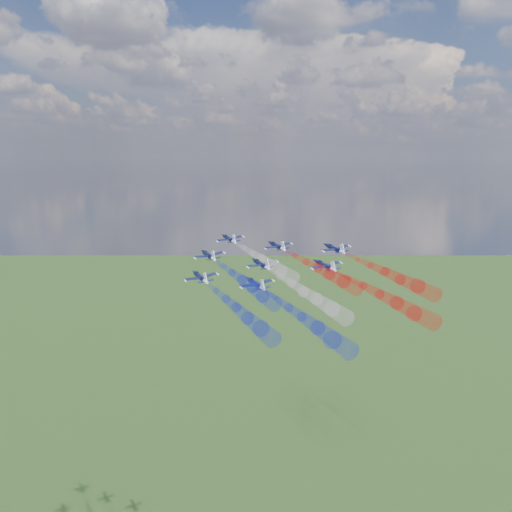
% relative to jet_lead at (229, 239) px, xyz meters
% --- Properties ---
extents(jet_lead, '(14.08, 14.52, 5.14)m').
position_rel_jet_lead_xyz_m(jet_lead, '(0.00, 0.00, 0.00)').
color(jet_lead, black).
extents(trail_lead, '(26.24, 28.97, 7.96)m').
position_rel_jet_lead_xyz_m(trail_lead, '(15.00, -16.61, -2.49)').
color(trail_lead, white).
extents(jet_inner_left, '(14.08, 14.52, 5.14)m').
position_rel_jet_lead_xyz_m(jet_inner_left, '(-0.02, -16.99, -2.25)').
color(jet_inner_left, black).
extents(trail_inner_left, '(26.24, 28.97, 7.96)m').
position_rel_jet_lead_xyz_m(trail_inner_left, '(14.98, -33.59, -4.73)').
color(trail_inner_left, '#1724C5').
extents(jet_inner_right, '(14.08, 14.52, 5.14)m').
position_rel_jet_lead_xyz_m(jet_inner_right, '(15.71, -3.23, -1.01)').
color(jet_inner_right, black).
extents(trail_inner_right, '(26.24, 28.97, 7.96)m').
position_rel_jet_lead_xyz_m(trail_inner_right, '(30.70, -19.84, -3.49)').
color(trail_inner_right, red).
extents(jet_outer_left, '(14.08, 14.52, 5.14)m').
position_rel_jet_lead_xyz_m(jet_outer_left, '(3.39, -31.45, -5.20)').
color(jet_outer_left, black).
extents(trail_outer_left, '(26.24, 28.97, 7.96)m').
position_rel_jet_lead_xyz_m(trail_outer_left, '(18.39, -48.05, -7.69)').
color(trail_outer_left, '#1724C5').
extents(jet_center_third, '(14.08, 14.52, 5.14)m').
position_rel_jet_lead_xyz_m(jet_center_third, '(15.62, -19.33, -3.45)').
color(jet_center_third, black).
extents(trail_center_third, '(26.24, 28.97, 7.96)m').
position_rel_jet_lead_xyz_m(trail_center_third, '(30.62, -35.93, -5.93)').
color(trail_center_third, white).
extents(jet_outer_right, '(14.08, 14.52, 5.14)m').
position_rel_jet_lead_xyz_m(jet_outer_right, '(32.70, -5.46, -0.66)').
color(jet_outer_right, black).
extents(trail_outer_right, '(26.24, 28.97, 7.96)m').
position_rel_jet_lead_xyz_m(trail_outer_right, '(47.69, -22.06, -3.14)').
color(trail_outer_right, red).
extents(jet_rear_left, '(14.08, 14.52, 5.14)m').
position_rel_jet_lead_xyz_m(jet_rear_left, '(18.19, -32.82, -5.68)').
color(jet_rear_left, black).
extents(trail_rear_left, '(26.24, 28.97, 7.96)m').
position_rel_jet_lead_xyz_m(trail_rear_left, '(33.19, -49.43, -8.17)').
color(trail_rear_left, '#1724C5').
extents(jet_rear_right, '(14.08, 14.52, 5.14)m').
position_rel_jet_lead_xyz_m(jet_rear_right, '(32.53, -19.59, -2.87)').
color(jet_rear_right, black).
extents(trail_rear_right, '(26.24, 28.97, 7.96)m').
position_rel_jet_lead_xyz_m(trail_rear_right, '(47.53, -36.19, -5.35)').
color(trail_rear_right, red).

